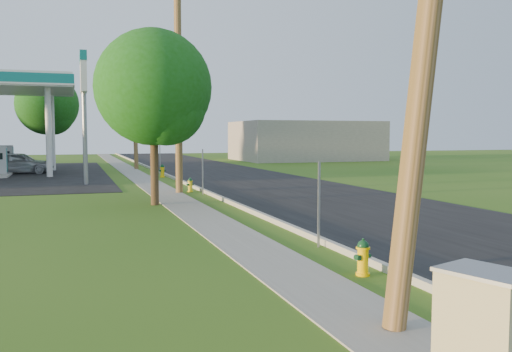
{
  "coord_description": "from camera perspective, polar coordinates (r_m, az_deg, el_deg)",
  "views": [
    {
      "loc": [
        -5.12,
        -7.11,
        2.61
      ],
      "look_at": [
        0.0,
        8.0,
        1.4
      ],
      "focal_mm": 38.0,
      "sensor_mm": 36.0,
      "label": 1
    }
  ],
  "objects": [
    {
      "name": "hydrant_near",
      "position": [
        10.34,
        11.2,
        -8.41
      ],
      "size": [
        0.36,
        0.32,
        0.7
      ],
      "color": "#F5BC00",
      "rests_on": "ground"
    },
    {
      "name": "hydrant_mid",
      "position": [
        25.03,
        -6.93,
        -0.93
      ],
      "size": [
        0.35,
        0.31,
        0.66
      ],
      "color": "yellow",
      "rests_on": "ground"
    },
    {
      "name": "tree_lot",
      "position": [
        48.24,
        -21.01,
        6.84
      ],
      "size": [
        5.08,
        5.08,
        7.7
      ],
      "color": "#382719",
      "rests_on": "ground"
    },
    {
      "name": "utility_pole_mid",
      "position": [
        24.64,
        -8.19,
        9.75
      ],
      "size": [
        1.4,
        0.32,
        9.8
      ],
      "color": "brown",
      "rests_on": "ground"
    },
    {
      "name": "sign_post_mid",
      "position": [
        23.78,
        -5.63,
        0.43
      ],
      "size": [
        0.05,
        0.04,
        2.0
      ],
      "primitive_type": "cube",
      "color": "gray",
      "rests_on": "ground"
    },
    {
      "name": "tree_verge",
      "position": [
        20.46,
        -10.45,
        8.7
      ],
      "size": [
        4.3,
        4.3,
        6.51
      ],
      "color": "#382719",
      "rests_on": "ground"
    },
    {
      "name": "ground_plane",
      "position": [
        9.14,
        16.72,
        -12.44
      ],
      "size": [
        140.0,
        140.0,
        0.0
      ],
      "primitive_type": "plane",
      "color": "#2C5A13",
      "rests_on": "ground"
    },
    {
      "name": "price_pylon",
      "position": [
        29.75,
        -17.7,
        9.58
      ],
      "size": [
        0.34,
        2.04,
        6.85
      ],
      "color": "gray",
      "rests_on": "ground"
    },
    {
      "name": "utility_cabinet",
      "position": [
        5.72,
        22.86,
        -15.71
      ],
      "size": [
        0.83,
        0.94,
        1.36
      ],
      "color": "tan",
      "rests_on": "ground"
    },
    {
      "name": "car_silver",
      "position": [
        39.83,
        -23.66,
        1.29
      ],
      "size": [
        4.57,
        2.31,
        1.49
      ],
      "primitive_type": "imported",
      "rotation": [
        0.0,
        0.0,
        1.44
      ],
      "color": "silver",
      "rests_on": "ground"
    },
    {
      "name": "utility_pole_far",
      "position": [
        42.41,
        -12.68,
        7.2
      ],
      "size": [
        1.4,
        0.32,
        9.5
      ],
      "color": "brown",
      "rests_on": "ground"
    },
    {
      "name": "sign_post_near",
      "position": [
        12.62,
        6.64,
        -3.02
      ],
      "size": [
        0.05,
        0.04,
        2.0
      ],
      "primitive_type": "cube",
      "color": "gray",
      "rests_on": "ground"
    },
    {
      "name": "hydrant_far",
      "position": [
        33.88,
        -9.83,
        0.54
      ],
      "size": [
        0.43,
        0.38,
        0.82
      ],
      "color": "yellow",
      "rests_on": "ground"
    },
    {
      "name": "road",
      "position": [
        19.8,
        10.55,
        -3.28
      ],
      "size": [
        8.0,
        120.0,
        0.02
      ],
      "primitive_type": "cube",
      "color": "black",
      "rests_on": "ground"
    },
    {
      "name": "distant_building",
      "position": [
        57.01,
        5.21,
        3.71
      ],
      "size": [
        14.0,
        10.0,
        4.0
      ],
      "primitive_type": "cube",
      "color": "gray",
      "rests_on": "ground"
    },
    {
      "name": "sign_post_far",
      "position": [
        35.75,
        -10.07,
        1.69
      ],
      "size": [
        0.05,
        0.04,
        2.0
      ],
      "primitive_type": "cube",
      "color": "gray",
      "rests_on": "ground"
    },
    {
      "name": "curb",
      "position": [
        18.19,
        -0.53,
        -3.68
      ],
      "size": [
        0.15,
        120.0,
        0.15
      ],
      "primitive_type": "cube",
      "color": "#A8A59B",
      "rests_on": "ground"
    },
    {
      "name": "fuel_pump_se",
      "position": [
        41.38,
        -24.79,
        1.32
      ],
      "size": [
        1.2,
        3.2,
        1.9
      ],
      "color": "#A8A59B",
      "rests_on": "ground"
    },
    {
      "name": "sidewalk",
      "position": [
        17.73,
        -5.93,
        -4.1
      ],
      "size": [
        1.5,
        120.0,
        0.03
      ],
      "primitive_type": "cube",
      "color": "gray",
      "rests_on": "ground"
    }
  ]
}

